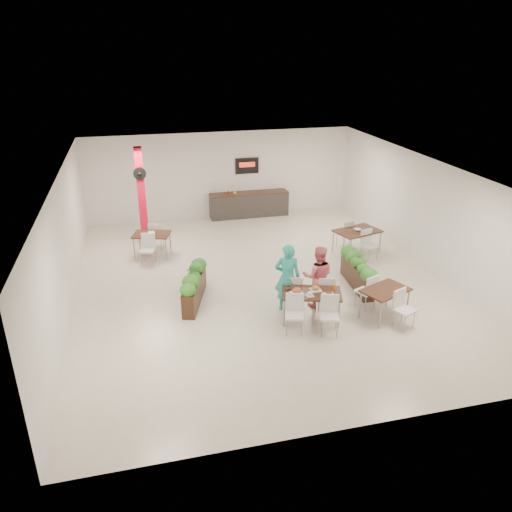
# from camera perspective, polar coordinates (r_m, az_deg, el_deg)

# --- Properties ---
(ground) EXTENTS (12.00, 12.00, 0.00)m
(ground) POSITION_cam_1_polar(r_m,az_deg,el_deg) (14.06, 0.52, -2.93)
(ground) COLOR beige
(ground) RESTS_ON ground
(room_shell) EXTENTS (10.10, 12.10, 3.22)m
(room_shell) POSITION_cam_1_polar(r_m,az_deg,el_deg) (13.29, 0.55, 4.86)
(room_shell) COLOR white
(room_shell) RESTS_ON ground
(red_column) EXTENTS (0.40, 0.41, 3.20)m
(red_column) POSITION_cam_1_polar(r_m,az_deg,el_deg) (16.64, -12.94, 6.77)
(red_column) COLOR red
(red_column) RESTS_ON ground
(service_counter) EXTENTS (3.00, 0.64, 2.20)m
(service_counter) POSITION_cam_1_polar(r_m,az_deg,el_deg) (19.21, -0.80, 5.98)
(service_counter) COLOR #2A2725
(service_counter) RESTS_ON ground
(main_table) EXTENTS (1.65, 1.91, 0.92)m
(main_table) POSITION_cam_1_polar(r_m,az_deg,el_deg) (11.96, 6.29, -4.64)
(main_table) COLOR #321A10
(main_table) RESTS_ON ground
(diner_man) EXTENTS (0.74, 0.60, 1.76)m
(diner_man) POSITION_cam_1_polar(r_m,az_deg,el_deg) (12.28, 3.61, -2.47)
(diner_man) COLOR teal
(diner_man) RESTS_ON ground
(diner_woman) EXTENTS (0.94, 0.83, 1.63)m
(diner_woman) POSITION_cam_1_polar(r_m,az_deg,el_deg) (12.56, 7.09, -2.35)
(diner_woman) COLOR #F36C7A
(diner_woman) RESTS_ON ground
(planter_left) EXTENTS (0.88, 1.94, 1.05)m
(planter_left) POSITION_cam_1_polar(r_m,az_deg,el_deg) (12.88, -7.09, -3.13)
(planter_left) COLOR black
(planter_left) RESTS_ON ground
(planter_right) EXTENTS (0.52, 1.98, 1.04)m
(planter_right) POSITION_cam_1_polar(r_m,az_deg,el_deg) (13.84, 11.55, -1.56)
(planter_right) COLOR black
(planter_right) RESTS_ON ground
(side_table_a) EXTENTS (1.28, 1.67, 0.92)m
(side_table_a) POSITION_cam_1_polar(r_m,az_deg,el_deg) (15.80, -11.82, 2.07)
(side_table_a) COLOR #321A10
(side_table_a) RESTS_ON ground
(side_table_b) EXTENTS (1.58, 1.67, 0.92)m
(side_table_b) POSITION_cam_1_polar(r_m,az_deg,el_deg) (16.06, 11.49, 2.53)
(side_table_b) COLOR #321A10
(side_table_b) RESTS_ON ground
(side_table_c) EXTENTS (1.32, 1.66, 0.92)m
(side_table_c) POSITION_cam_1_polar(r_m,az_deg,el_deg) (12.43, 14.53, -4.26)
(side_table_c) COLOR #321A10
(side_table_c) RESTS_ON ground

